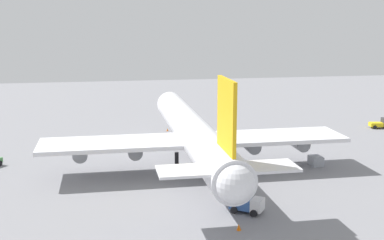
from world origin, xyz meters
name	(u,v)px	position (x,y,z in m)	size (l,w,h in m)	color
ground_plane	(192,165)	(0.00, 0.00, 0.00)	(261.31, 261.31, 0.00)	gray
cargo_airplane	(192,132)	(-0.37, 0.00, 6.31)	(65.33, 53.69, 18.96)	silver
cargo_loader	(381,123)	(23.32, -51.55, 1.18)	(3.16, 5.00, 2.50)	#333338
maintenance_van	(248,204)	(-23.79, -3.57, 1.17)	(4.52, 5.06, 2.20)	silver
cargo_container_fore	(316,161)	(-4.00, -22.38, 0.87)	(2.74, 2.23, 1.74)	#999EA8
safety_cone_nose	(167,130)	(29.40, 0.67, 0.33)	(0.46, 0.46, 0.65)	orange
safety_cone_tail	(239,227)	(-29.40, -0.74, 0.42)	(0.59, 0.59, 0.84)	orange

